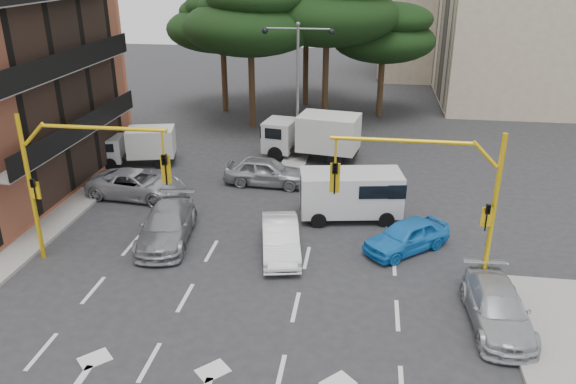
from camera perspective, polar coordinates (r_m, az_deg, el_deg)
name	(u,v)px	position (r m, az deg, el deg)	size (l,w,h in m)	color
ground	(240,302)	(20.32, -4.92, -11.10)	(120.00, 120.00, 0.00)	#28282B
median_strip	(297,154)	(34.51, 0.94, 3.84)	(1.40, 6.00, 0.15)	gray
pine_left_near	(251,16)	(39.33, -3.80, 17.39)	(9.15, 9.15, 10.23)	#382616
pine_center	(328,4)	(40.55, 4.10, 18.53)	(9.98, 9.98, 11.16)	#382616
pine_left_far	(222,20)	(43.96, -6.67, 16.96)	(8.32, 8.32, 9.30)	#382616
pine_right	(385,33)	(42.64, 9.80, 15.67)	(7.49, 7.49, 8.37)	#382616
pine_back	(307,8)	(45.76, 1.95, 18.19)	(9.15, 9.15, 10.23)	#382616
signal_mast_right	(442,190)	(20.00, 15.39, 0.17)	(5.79, 0.37, 6.00)	yellow
signal_mast_left	(71,170)	(22.61, -21.18, 2.05)	(5.79, 0.37, 6.00)	yellow
street_lamp_center	(298,67)	(33.15, 1.00, 12.62)	(4.16, 0.36, 7.77)	slate
car_white_hatch	(281,239)	(22.93, -0.76, -4.78)	(1.45, 4.17, 1.37)	white
car_blue_compact	(407,236)	(23.72, 11.96, -4.38)	(1.56, 3.88, 1.32)	blue
car_silver_wagon	(167,225)	(24.51, -12.22, -3.32)	(2.02, 4.96, 1.44)	gray
car_silver_cross_a	(137,184)	(29.30, -15.10, 0.76)	(2.28, 4.94, 1.37)	#A5A7AD
car_silver_cross_b	(266,171)	(29.88, -2.26, 2.13)	(1.78, 4.43, 1.51)	#95989C
car_silver_parked	(497,308)	(20.04, 20.51, -10.96)	(1.82, 4.47, 1.30)	#A9ADB2
van_white	(350,195)	(26.01, 6.36, -0.30)	(2.08, 4.60, 2.30)	silver
box_truck_a	(138,147)	(33.86, -15.02, 4.46)	(1.85, 4.40, 2.17)	silver
box_truck_b	(312,137)	(33.53, 2.43, 5.63)	(2.39, 5.70, 2.80)	silver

